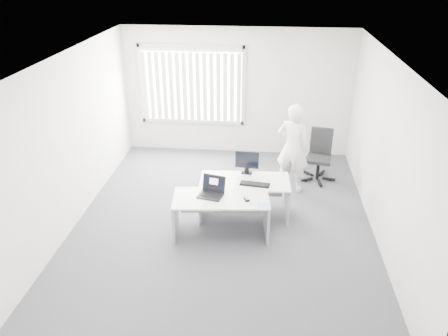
# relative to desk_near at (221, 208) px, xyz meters

# --- Properties ---
(ground) EXTENTS (6.00, 6.00, 0.00)m
(ground) POSITION_rel_desk_near_xyz_m (0.00, 0.37, -0.50)
(ground) COLOR #595962
(ground) RESTS_ON ground
(wall_back) EXTENTS (5.00, 0.02, 2.80)m
(wall_back) POSITION_rel_desk_near_xyz_m (0.00, 3.37, 0.90)
(wall_back) COLOR white
(wall_back) RESTS_ON ground
(wall_front) EXTENTS (5.00, 0.02, 2.80)m
(wall_front) POSITION_rel_desk_near_xyz_m (0.00, -2.63, 0.90)
(wall_front) COLOR white
(wall_front) RESTS_ON ground
(wall_left) EXTENTS (0.02, 6.00, 2.80)m
(wall_left) POSITION_rel_desk_near_xyz_m (-2.50, 0.37, 0.90)
(wall_left) COLOR white
(wall_left) RESTS_ON ground
(wall_right) EXTENTS (0.02, 6.00, 2.80)m
(wall_right) POSITION_rel_desk_near_xyz_m (2.50, 0.37, 0.90)
(wall_right) COLOR white
(wall_right) RESTS_ON ground
(ceiling) EXTENTS (5.00, 6.00, 0.02)m
(ceiling) POSITION_rel_desk_near_xyz_m (0.00, 0.37, 2.30)
(ceiling) COLOR white
(ceiling) RESTS_ON wall_back
(window) EXTENTS (2.32, 0.06, 1.76)m
(window) POSITION_rel_desk_near_xyz_m (-1.00, 3.33, 1.05)
(window) COLOR beige
(window) RESTS_ON wall_back
(blinds) EXTENTS (2.20, 0.10, 1.50)m
(blinds) POSITION_rel_desk_near_xyz_m (-1.00, 3.27, 1.02)
(blinds) COLOR white
(blinds) RESTS_ON wall_back
(desk_near) EXTENTS (1.58, 0.86, 0.69)m
(desk_near) POSITION_rel_desk_near_xyz_m (0.00, 0.00, 0.00)
(desk_near) COLOR white
(desk_near) RESTS_ON ground
(desk_far) EXTENTS (1.55, 0.79, 0.69)m
(desk_far) POSITION_rel_desk_near_xyz_m (0.34, 0.61, 0.00)
(desk_far) COLOR white
(desk_far) RESTS_ON ground
(office_chair) EXTENTS (0.69, 0.69, 1.05)m
(office_chair) POSITION_rel_desk_near_xyz_m (1.76, 2.16, -0.17)
(office_chair) COLOR black
(office_chair) RESTS_ON ground
(person) EXTENTS (0.74, 0.61, 1.74)m
(person) POSITION_rel_desk_near_xyz_m (1.19, 1.67, 0.37)
(person) COLOR silver
(person) RESTS_ON ground
(laptop) EXTENTS (0.45, 0.42, 0.30)m
(laptop) POSITION_rel_desk_near_xyz_m (-0.17, 0.02, 0.34)
(laptop) COLOR black
(laptop) RESTS_ON desk_near
(paper_sheet) EXTENTS (0.39, 0.33, 0.00)m
(paper_sheet) POSITION_rel_desk_near_xyz_m (0.41, -0.04, 0.19)
(paper_sheet) COLOR white
(paper_sheet) RESTS_ON desk_near
(mouse) EXTENTS (0.11, 0.13, 0.05)m
(mouse) POSITION_rel_desk_near_xyz_m (0.41, -0.05, 0.22)
(mouse) COLOR #ADADB0
(mouse) RESTS_ON paper_sheet
(booklet) EXTENTS (0.19, 0.25, 0.01)m
(booklet) POSITION_rel_desk_near_xyz_m (0.68, -0.21, 0.20)
(booklet) COLOR white
(booklet) RESTS_ON desk_near
(keyboard) EXTENTS (0.51, 0.23, 0.02)m
(keyboard) POSITION_rel_desk_near_xyz_m (0.52, 0.47, 0.21)
(keyboard) COLOR black
(keyboard) RESTS_ON desk_far
(monitor) EXTENTS (0.42, 0.17, 0.41)m
(monitor) POSITION_rel_desk_near_xyz_m (0.36, 0.88, 0.40)
(monitor) COLOR black
(monitor) RESTS_ON desk_far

